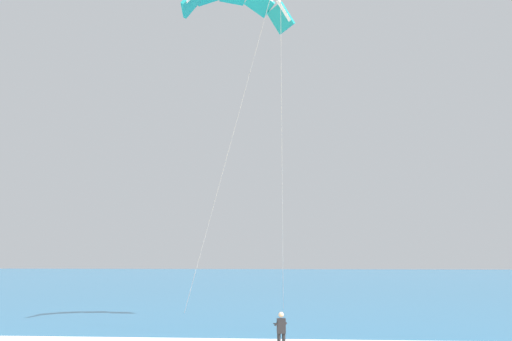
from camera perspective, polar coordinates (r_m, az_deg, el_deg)
name	(u,v)px	position (r m, az deg, el deg)	size (l,w,h in m)	color
sea	(318,280)	(82.38, 6.78, -11.90)	(200.00, 120.00, 0.20)	teal
kitesurfer	(281,331)	(22.09, 2.78, -17.19)	(0.59, 0.59, 1.69)	#232328
kite_primary	(236,3)	(30.70, -2.19, 17.95)	(6.10, 6.51, 17.88)	teal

